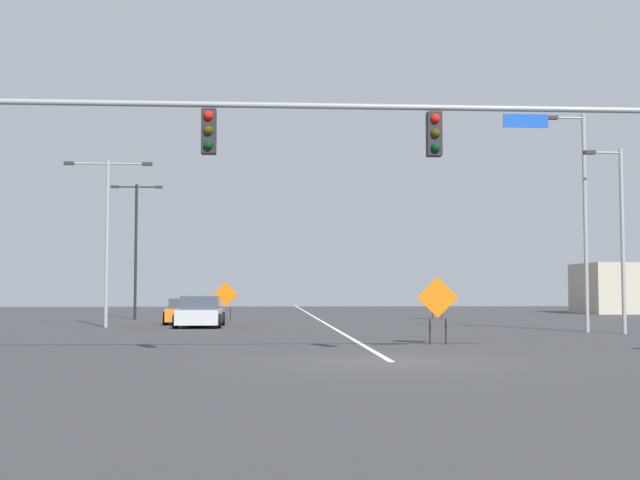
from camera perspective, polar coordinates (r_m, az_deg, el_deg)
ground at (r=19.48m, az=4.98°, el=-8.40°), size 133.84×133.84×0.00m
road_centre_stripe at (r=56.47m, az=-0.64°, el=-5.19°), size 0.16×74.36×0.01m
traffic_signal_assembly at (r=19.49m, az=-6.55°, el=6.27°), size 16.07×0.44×6.35m
street_lamp_far_right at (r=38.74m, az=-14.49°, el=0.92°), size 3.97×0.24×7.61m
street_lamp_mid_right at (r=48.76m, az=-12.60°, el=0.03°), size 2.95×0.24×7.81m
street_lamp_near_right at (r=34.01m, az=19.99°, el=0.59°), size 1.54×0.24×7.18m
street_lamp_near_left at (r=34.67m, az=17.70°, el=1.81°), size 1.58×0.24×8.77m
construction_sign_median_near at (r=25.83m, az=8.13°, el=-4.21°), size 1.27×0.14×2.09m
construction_sign_right_shoulder at (r=48.29m, az=8.09°, el=-3.85°), size 1.39×0.26×2.14m
construction_sign_right_lane at (r=46.51m, az=-6.53°, el=-3.87°), size 1.37×0.25×2.14m
car_orange_near at (r=41.95m, az=-9.23°, el=-4.90°), size 2.13×4.28×1.26m
car_silver_passing at (r=38.24m, az=-8.28°, el=-4.99°), size 2.11×4.43×1.41m
roadside_building_east at (r=64.04m, az=20.41°, el=-3.15°), size 6.51×5.78×3.63m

